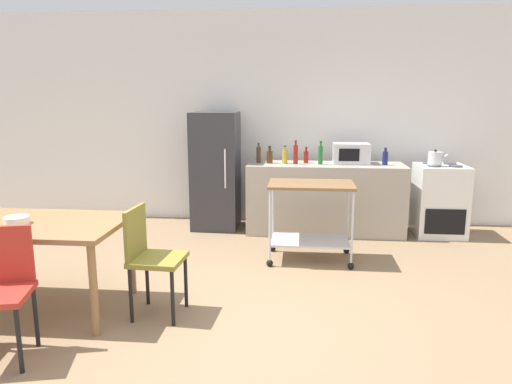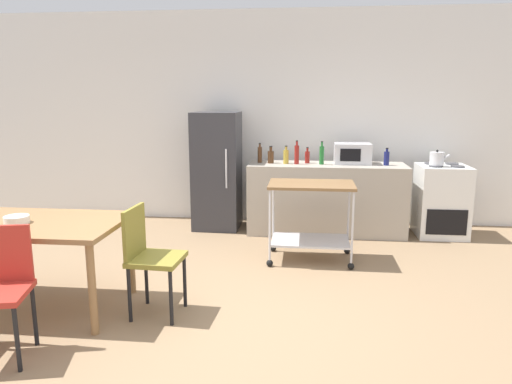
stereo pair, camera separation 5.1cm
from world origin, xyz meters
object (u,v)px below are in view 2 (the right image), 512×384
microwave (352,154)px  kettle (437,159)px  bottle_wine (260,154)px  bottle_soda (307,157)px  refrigerator (217,171)px  stove_oven (441,201)px  bottle_sesame_oil (322,155)px  bottle_olive_oil (286,156)px  bottle_sparkling_water (387,158)px  dining_table (30,231)px  kitchen_cart (311,209)px  bottle_hot_sauce (297,154)px  fruit_bowl (17,220)px  chair_olive (149,253)px  bottle_vinegar (271,156)px

microwave → kettle: 1.02m
bottle_wine → bottle_soda: bearing=1.8°
refrigerator → microwave: size_ratio=3.37×
stove_oven → bottle_sesame_oil: size_ratio=3.12×
bottle_soda → microwave: bearing=1.9°
bottle_olive_oil → bottle_sparkling_water: 1.26m
dining_table → refrigerator: refrigerator is taller
kitchen_cart → stove_oven: bearing=34.5°
kitchen_cart → bottle_hot_sauce: (-0.19, 1.09, 0.45)m
bottle_sparkling_water → microwave: bearing=164.6°
kitchen_cart → bottle_wine: size_ratio=3.55×
fruit_bowl → kettle: 4.66m
chair_olive → bottle_olive_oil: 2.77m
kitchen_cart → bottle_sesame_oil: bottle_sesame_oil is taller
bottle_hot_sauce → bottle_sesame_oil: 0.32m
stove_oven → bottle_sesame_oil: bearing=-178.3°
stove_oven → fruit_bowl: stove_oven is taller
stove_oven → bottle_wine: bearing=179.2°
bottle_olive_oil → bottle_sesame_oil: size_ratio=0.78×
kitchen_cart → microwave: (0.53, 1.21, 0.46)m
dining_table → bottle_sesame_oil: bottle_sesame_oil is taller
dining_table → bottle_wine: bottle_wine is taller
bottle_wine → bottle_hot_sauce: 0.49m
bottle_olive_oil → bottle_sesame_oil: bottle_sesame_oil is taller
bottle_soda → kettle: bearing=-5.4°
refrigerator → fruit_bowl: bearing=-112.3°
kettle → bottle_soda: bearing=174.6°
bottle_olive_oil → bottle_sparkling_water: bottle_olive_oil is taller
bottle_hot_sauce → microwave: (0.71, 0.12, 0.00)m
bottle_vinegar → fruit_bowl: size_ratio=1.15×
dining_table → bottle_hot_sauce: (2.11, 2.53, 0.36)m
kitchen_cart → bottle_vinegar: (-0.52, 1.13, 0.41)m
kettle → bottle_hot_sauce: bearing=178.3°
stove_oven → kitchen_cart: 2.01m
bottle_vinegar → kettle: (2.05, -0.09, 0.01)m
bottle_soda → kettle: (1.58, -0.15, 0.02)m
bottle_hot_sauce → microwave: size_ratio=0.65×
kitchen_cart → bottle_wine: 1.41m
kitchen_cart → bottle_olive_oil: (-0.32, 1.11, 0.42)m
dining_table → kettle: bearing=32.9°
stove_oven → fruit_bowl: size_ratio=4.77×
fruit_bowl → kettle: (3.90, 2.54, 0.22)m
bottle_soda → bottle_sparkling_water: bottle_sparkling_water is taller
dining_table → kettle: size_ratio=6.26×
microwave → stove_oven: bearing=-3.6°
stove_oven → bottle_soda: bearing=178.3°
bottle_wine → bottle_soda: bottle_wine is taller
bottle_olive_oil → bottle_sesame_oil: (0.45, -0.02, 0.03)m
stove_oven → bottle_olive_oil: 2.05m
bottle_sesame_oil → fruit_bowl: 3.61m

